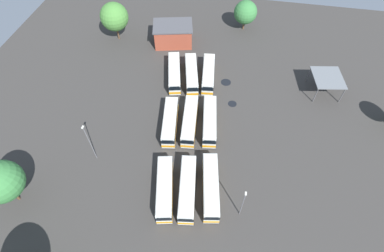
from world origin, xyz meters
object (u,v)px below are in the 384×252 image
Objects in this scene: bus_row0_slot1 at (191,74)px; tree_east_edge at (1,182)px; tree_northeast at (245,12)px; bus_row0_slot2 at (208,74)px; bus_row2_slot1 at (187,189)px; maintenance_shelter at (328,78)px; bus_row2_slot2 at (211,187)px; depot_building at (173,34)px; bus_row1_slot1 at (190,121)px; lamp_post_near_entrance at (90,142)px; lamp_post_far_corner at (243,203)px; tree_west_edge at (114,17)px; bus_row0_slot0 at (174,73)px; bus_row1_slot0 at (170,122)px; bus_row1_slot2 at (210,121)px; bus_row2_slot0 at (165,189)px.

tree_east_edge is at bearing -34.28° from bus_row0_slot1.
tree_northeast is 0.84× the size of tree_east_edge.
bus_row0_slot2 is 29.22m from bus_row2_slot1.
tree_east_edge reaches higher than bus_row2_slot1.
tree_northeast reaches higher than maintenance_shelter.
tree_northeast is at bearing 178.02° from bus_row2_slot2.
bus_row2_slot1 is 43.36m from depot_building.
bus_row1_slot1 is 19.49m from lamp_post_near_entrance.
bus_row0_slot1 is 33.56m from lamp_post_far_corner.
tree_west_edge reaches higher than tree_northeast.
bus_row0_slot1 is 28.26m from lamp_post_near_entrance.
bus_row0_slot0 is at bearing -155.12° from bus_row1_slot1.
bus_row1_slot1 is at bearing 19.55° from depot_building.
bus_row0_slot2 is 16.72m from depot_building.
bus_row0_slot1 is 15.09m from depot_building.
tree_east_edge is at bearing -50.99° from bus_row1_slot1.
lamp_post_far_corner is 53.41m from tree_northeast.
lamp_post_near_entrance is 0.99× the size of tree_east_edge.
depot_building is 48.53m from lamp_post_far_corner.
bus_row1_slot0 is at bearing -19.27° from bus_row0_slot2.
bus_row1_slot2 is 38.27m from tree_west_edge.
lamp_post_far_corner is at bearing 24.60° from bus_row0_slot1.
bus_row0_slot1 is 14.79m from bus_row1_slot0.
bus_row1_slot1 is at bearing -6.16° from bus_row0_slot2.
bus_row2_slot0 is 1.41× the size of tree_northeast.
bus_row2_slot2 is at bearing 102.98° from tree_east_edge.
maintenance_shelter reaches higher than bus_row0_slot2.
bus_row0_slot1 is (-0.36, 3.95, -0.00)m from bus_row0_slot0.
bus_row2_slot1 is 51.72m from tree_northeast.
tree_west_edge is at bearing 178.03° from tree_east_edge.
bus_row1_slot0 is at bearing -6.09° from bus_row0_slot1.
lamp_post_far_corner is at bearing 40.17° from tree_west_edge.
bus_row2_slot2 is at bearing 9.48° from bus_row0_slot2.
maintenance_shelter is 50.83m from lamp_post_near_entrance.
bus_row2_slot0 and bus_row2_slot2 have the same top height.
bus_row1_slot2 is (-1.64, 7.76, 0.00)m from bus_row1_slot0.
tree_west_edge is (-11.53, -25.95, 4.60)m from bus_row0_slot2.
bus_row1_slot0 is 34.22m from tree_west_edge.
tree_northeast reaches higher than bus_row0_slot2.
depot_building is at bearing -61.18° from tree_northeast.
tree_west_edge is (-41.43, -23.03, 4.60)m from bus_row2_slot0.
bus_row2_slot1 is at bearing 102.57° from tree_east_edge.
bus_row0_slot1 is 1.01× the size of bus_row1_slot1.
tree_west_edge is (-25.34, -28.31, 4.60)m from bus_row1_slot2.
bus_row1_slot2 and bus_row2_slot2 have the same top height.
maintenance_shelter is at bearing 140.32° from bus_row2_slot1.
bus_row2_slot1 and bus_row2_slot2 have the same top height.
bus_row1_slot2 is 1.03× the size of depot_building.
maintenance_shelter is at bearing 93.46° from bus_row0_slot1.
lamp_post_near_entrance is at bearing -102.13° from lamp_post_far_corner.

